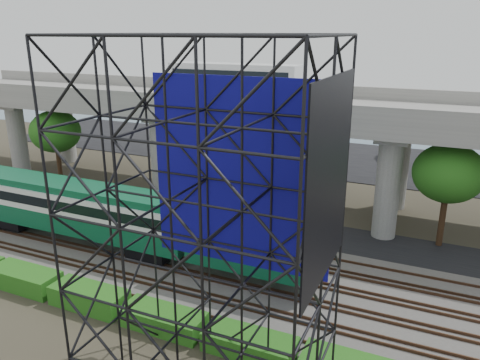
% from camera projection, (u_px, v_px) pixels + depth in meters
% --- Properties ---
extents(ground, '(140.00, 140.00, 0.00)m').
position_uv_depth(ground, '(188.00, 285.00, 29.10)').
color(ground, '#474233').
rests_on(ground, ground).
extents(ballast_bed, '(90.00, 12.00, 0.20)m').
position_uv_depth(ballast_bed, '(203.00, 270.00, 30.81)').
color(ballast_bed, slate).
rests_on(ballast_bed, ground).
extents(service_road, '(90.00, 5.00, 0.08)m').
position_uv_depth(service_road, '(253.00, 224.00, 38.21)').
color(service_road, black).
rests_on(service_road, ground).
extents(parking_lot, '(90.00, 18.00, 0.08)m').
position_uv_depth(parking_lot, '(325.00, 157.00, 58.63)').
color(parking_lot, black).
rests_on(parking_lot, ground).
extents(harbor_water, '(140.00, 40.00, 0.03)m').
position_uv_depth(harbor_water, '(358.00, 126.00, 77.75)').
color(harbor_water, slate).
rests_on(harbor_water, ground).
extents(rail_tracks, '(90.00, 9.52, 0.16)m').
position_uv_depth(rail_tracks, '(203.00, 267.00, 30.76)').
color(rail_tracks, '#472D1E').
rests_on(rail_tracks, ballast_bed).
extents(commuter_train, '(29.30, 3.06, 4.30)m').
position_uv_depth(commuter_train, '(99.00, 211.00, 33.23)').
color(commuter_train, black).
rests_on(commuter_train, rail_tracks).
extents(overpass, '(80.00, 12.00, 12.40)m').
position_uv_depth(overpass, '(275.00, 114.00, 40.63)').
color(overpass, '#9E9B93').
rests_on(overpass, ground).
extents(scaffold_tower, '(9.36, 6.36, 15.00)m').
position_uv_depth(scaffold_tower, '(206.00, 243.00, 17.66)').
color(scaffold_tower, black).
rests_on(scaffold_tower, ground).
extents(hedge_strip, '(34.60, 1.80, 1.20)m').
position_uv_depth(hedge_strip, '(163.00, 318.00, 24.80)').
color(hedge_strip, '#1A5A14').
rests_on(hedge_strip, ground).
extents(trees, '(40.94, 16.94, 7.69)m').
position_uv_depth(trees, '(231.00, 139.00, 43.28)').
color(trees, '#382314').
rests_on(trees, ground).
extents(suv, '(4.52, 2.30, 1.22)m').
position_uv_depth(suv, '(231.00, 212.00, 39.14)').
color(suv, black).
rests_on(suv, service_road).
extents(parked_cars, '(34.59, 9.53, 1.26)m').
position_uv_depth(parked_cars, '(328.00, 153.00, 58.08)').
color(parked_cars, silver).
rests_on(parked_cars, parking_lot).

